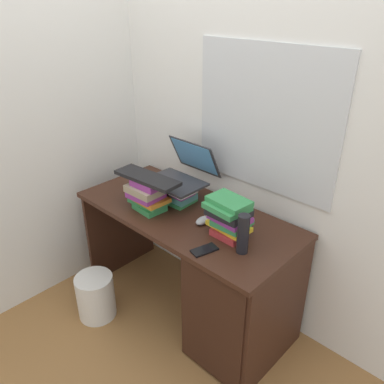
{
  "coord_description": "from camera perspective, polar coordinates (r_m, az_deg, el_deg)",
  "views": [
    {
      "loc": [
        1.41,
        -1.43,
        1.91
      ],
      "look_at": [
        0.09,
        -0.04,
        0.93
      ],
      "focal_mm": 36.45,
      "sensor_mm": 36.0,
      "label": 1
    }
  ],
  "objects": [
    {
      "name": "keyboard",
      "position": [
        2.27,
        -6.58,
        2.08
      ],
      "size": [
        0.43,
        0.17,
        0.02
      ],
      "primitive_type": "cube",
      "rotation": [
        0.0,
        0.0,
        0.07
      ],
      "color": "black",
      "rests_on": "book_stack_keyboard_riser"
    },
    {
      "name": "water_bottle",
      "position": [
        1.95,
        7.48,
        -6.12
      ],
      "size": [
        0.06,
        0.06,
        0.21
      ],
      "primitive_type": "cylinder",
      "color": "black",
      "rests_on": "desk"
    },
    {
      "name": "computer_mouse",
      "position": [
        2.21,
        1.63,
        -4.17
      ],
      "size": [
        0.06,
        0.1,
        0.04
      ],
      "primitive_type": "ellipsoid",
      "color": "#A5A8AD",
      "rests_on": "desk"
    },
    {
      "name": "book_stack_keyboard_riser",
      "position": [
        2.32,
        -6.49,
        -0.33
      ],
      "size": [
        0.24,
        0.19,
        0.2
      ],
      "color": "#338C4C",
      "rests_on": "desk"
    },
    {
      "name": "mug",
      "position": [
        2.63,
        -6.8,
        1.79
      ],
      "size": [
        0.12,
        0.08,
        0.09
      ],
      "color": "white",
      "rests_on": "desk"
    },
    {
      "name": "laptop",
      "position": [
        2.41,
        -1.28,
        3.05
      ],
      "size": [
        0.35,
        0.36,
        0.24
      ],
      "color": "#2D2D33",
      "rests_on": "book_stack_tall"
    },
    {
      "name": "desk",
      "position": [
        2.32,
        5.16,
        -13.44
      ],
      "size": [
        1.39,
        0.63,
        0.75
      ],
      "color": "#381E14",
      "rests_on": "ground"
    },
    {
      "name": "book_stack_side",
      "position": [
        2.07,
        5.47,
        -3.53
      ],
      "size": [
        0.24,
        0.21,
        0.22
      ],
      "color": "#B22D33",
      "rests_on": "desk"
    },
    {
      "name": "cell_phone",
      "position": [
        1.99,
        1.83,
        -8.47
      ],
      "size": [
        0.1,
        0.15,
        0.01
      ],
      "primitive_type": "cube",
      "rotation": [
        0.0,
        0.0,
        -0.27
      ],
      "color": "black",
      "rests_on": "desk"
    },
    {
      "name": "wall_back",
      "position": [
        2.36,
        5.33,
        12.02
      ],
      "size": [
        6.0,
        0.06,
        2.6
      ],
      "color": "white",
      "rests_on": "ground"
    },
    {
      "name": "wastebasket",
      "position": [
        2.7,
        -13.9,
        -14.58
      ],
      "size": [
        0.24,
        0.24,
        0.3
      ],
      "primitive_type": "cylinder",
      "color": "silver",
      "rests_on": "ground"
    },
    {
      "name": "ground_plane",
      "position": [
        2.78,
        -0.77,
        -16.38
      ],
      "size": [
        6.0,
        6.0,
        0.0
      ],
      "primitive_type": "plane",
      "color": "olive"
    },
    {
      "name": "wall_left",
      "position": [
        2.77,
        -14.47,
        13.56
      ],
      "size": [
        0.05,
        6.0,
        2.6
      ],
      "primitive_type": "cube",
      "color": "silver",
      "rests_on": "ground"
    },
    {
      "name": "book_stack_tall",
      "position": [
        2.41,
        -2.26,
        -0.04
      ],
      "size": [
        0.24,
        0.19,
        0.12
      ],
      "color": "#338C4C",
      "rests_on": "desk"
    }
  ]
}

